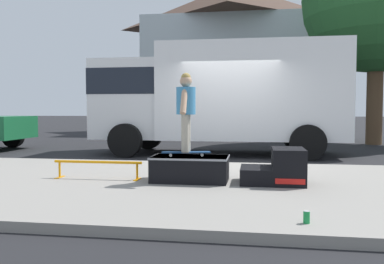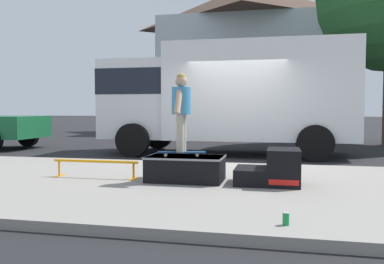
{
  "view_description": "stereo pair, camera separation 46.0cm",
  "coord_description": "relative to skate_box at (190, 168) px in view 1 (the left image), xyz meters",
  "views": [
    {
      "loc": [
        0.62,
        -9.23,
        1.26
      ],
      "look_at": [
        -0.56,
        -1.66,
        0.84
      ],
      "focal_mm": 37.75,
      "sensor_mm": 36.0,
      "label": 1
    },
    {
      "loc": [
        1.07,
        -9.15,
        1.26
      ],
      "look_at": [
        -0.56,
        -1.66,
        0.84
      ],
      "focal_mm": 37.75,
      "sensor_mm": 36.0,
      "label": 2
    }
  ],
  "objects": [
    {
      "name": "ground_plane",
      "position": [
        0.39,
        2.9,
        -0.33
      ],
      "size": [
        140.0,
        140.0,
        0.0
      ],
      "primitive_type": "plane",
      "color": "black"
    },
    {
      "name": "sidewalk_slab",
      "position": [
        0.39,
        -0.1,
        -0.27
      ],
      "size": [
        50.0,
        5.0,
        0.12
      ],
      "primitive_type": "cube",
      "color": "gray",
      "rests_on": "ground"
    },
    {
      "name": "skate_box",
      "position": [
        0.0,
        0.0,
        0.0
      ],
      "size": [
        1.22,
        0.73,
        0.4
      ],
      "color": "black",
      "rests_on": "sidewalk_slab"
    },
    {
      "name": "kicker_ramp",
      "position": [
        1.38,
        -0.0,
        0.01
      ],
      "size": [
        0.97,
        0.75,
        0.55
      ],
      "color": "black",
      "rests_on": "sidewalk_slab"
    },
    {
      "name": "grind_rail",
      "position": [
        -1.55,
        -0.02,
        0.01
      ],
      "size": [
        1.51,
        0.28,
        0.3
      ],
      "color": "orange",
      "rests_on": "sidewalk_slab"
    },
    {
      "name": "skateboard",
      "position": [
        -0.07,
        0.01,
        0.24
      ],
      "size": [
        0.81,
        0.37,
        0.07
      ],
      "color": "navy",
      "rests_on": "skate_box"
    },
    {
      "name": "skater_kid",
      "position": [
        -0.07,
        0.01,
        1.0
      ],
      "size": [
        0.31,
        0.65,
        1.26
      ],
      "color": "#B7AD99",
      "rests_on": "skateboard"
    },
    {
      "name": "soda_can",
      "position": [
        1.54,
        -2.21,
        -0.15
      ],
      "size": [
        0.07,
        0.07,
        0.13
      ],
      "color": "#198C3F",
      "rests_on": "sidewalk_slab"
    },
    {
      "name": "box_truck",
      "position": [
        -0.05,
        5.1,
        1.37
      ],
      "size": [
        6.91,
        2.63,
        3.05
      ],
      "color": "white",
      "rests_on": "ground"
    },
    {
      "name": "house_behind",
      "position": [
        -0.2,
        17.03,
        3.91
      ],
      "size": [
        9.54,
        8.22,
        8.4
      ],
      "color": "silver",
      "rests_on": "ground"
    }
  ]
}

